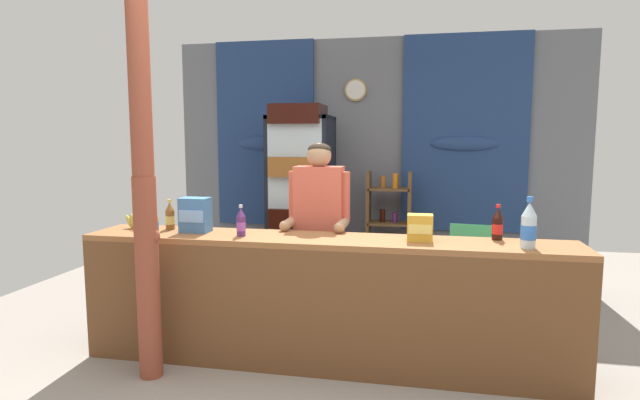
{
  "coord_description": "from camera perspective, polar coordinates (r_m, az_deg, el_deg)",
  "views": [
    {
      "loc": [
        0.53,
        -2.97,
        1.59
      ],
      "look_at": [
        -0.21,
        0.76,
        1.13
      ],
      "focal_mm": 28.42,
      "sensor_mm": 36.0,
      "label": 1
    }
  ],
  "objects": [
    {
      "name": "ground_plane",
      "position": [
        4.41,
        3.75,
        -14.26
      ],
      "size": [
        7.25,
        7.25,
        0.0
      ],
      "primitive_type": "plane",
      "color": "gray"
    },
    {
      "name": "back_wall_curtained",
      "position": [
        5.83,
        6.02,
        4.91
      ],
      "size": [
        4.6,
        0.22,
        2.71
      ],
      "color": "slate",
      "rests_on": "ground"
    },
    {
      "name": "stall_counter",
      "position": [
        3.5,
        0.07,
        -10.28
      ],
      "size": [
        3.42,
        0.48,
        0.91
      ],
      "color": "#935B33",
      "rests_on": "ground"
    },
    {
      "name": "timber_post",
      "position": [
        3.46,
        -19.2,
        1.58
      ],
      "size": [
        0.17,
        0.15,
        2.7
      ],
      "color": "brown",
      "rests_on": "ground"
    },
    {
      "name": "drink_fridge",
      "position": [
        5.37,
        -2.16,
        1.18
      ],
      "size": [
        0.64,
        0.68,
        1.94
      ],
      "color": "black",
      "rests_on": "ground"
    },
    {
      "name": "bottle_shelf_rack",
      "position": [
        5.54,
        7.72,
        -2.94
      ],
      "size": [
        0.48,
        0.28,
        1.25
      ],
      "color": "brown",
      "rests_on": "ground"
    },
    {
      "name": "plastic_lawn_chair",
      "position": [
        4.74,
        16.99,
        -6.82
      ],
      "size": [
        0.5,
        0.5,
        0.86
      ],
      "color": "#4CC675",
      "rests_on": "ground"
    },
    {
      "name": "shopkeeper",
      "position": [
        3.97,
        -0.12,
        -2.02
      ],
      "size": [
        0.49,
        0.42,
        1.56
      ],
      "color": "#28282D",
      "rests_on": "ground"
    },
    {
      "name": "soda_bottle_water",
      "position": [
        3.42,
        22.44,
        -2.77
      ],
      "size": [
        0.09,
        0.09,
        0.32
      ],
      "color": "silver",
      "rests_on": "stall_counter"
    },
    {
      "name": "soda_bottle_grape_soda",
      "position": [
        3.6,
        -8.89,
        -2.55
      ],
      "size": [
        0.06,
        0.06,
        0.22
      ],
      "color": "#56286B",
      "rests_on": "stall_counter"
    },
    {
      "name": "soda_bottle_orange_soda",
      "position": [
        3.77,
        -18.24,
        -2.46
      ],
      "size": [
        0.07,
        0.07,
        0.21
      ],
      "color": "orange",
      "rests_on": "stall_counter"
    },
    {
      "name": "soda_bottle_cola",
      "position": [
        3.63,
        19.36,
        -2.66
      ],
      "size": [
        0.07,
        0.07,
        0.24
      ],
      "color": "black",
      "rests_on": "stall_counter"
    },
    {
      "name": "soda_bottle_iced_tea",
      "position": [
        3.99,
        -16.54,
        -1.8
      ],
      "size": [
        0.07,
        0.07,
        0.23
      ],
      "color": "brown",
      "rests_on": "stall_counter"
    },
    {
      "name": "snack_box_choco_powder",
      "position": [
        3.45,
        11.2,
        -3.09
      ],
      "size": [
        0.17,
        0.13,
        0.18
      ],
      "color": "gold",
      "rests_on": "stall_counter"
    },
    {
      "name": "snack_box_biscuit",
      "position": [
        3.82,
        -13.86,
        -1.64
      ],
      "size": [
        0.21,
        0.15,
        0.25
      ],
      "color": "#3D75B7",
      "rests_on": "stall_counter"
    },
    {
      "name": "banana_bunch",
      "position": [
        4.09,
        -19.64,
        -2.24
      ],
      "size": [
        0.27,
        0.06,
        0.16
      ],
      "color": "#CCC14C",
      "rests_on": "stall_counter"
    }
  ]
}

